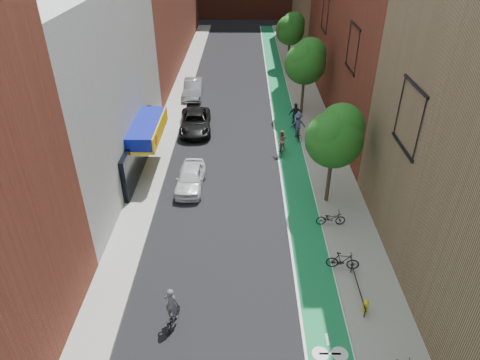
{
  "coord_description": "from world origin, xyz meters",
  "views": [
    {
      "loc": [
        0.39,
        -12.19,
        15.39
      ],
      "look_at": [
        0.18,
        10.15,
        1.5
      ],
      "focal_mm": 32.0,
      "sensor_mm": 36.0,
      "label": 1
    }
  ],
  "objects_px": {
    "parked_car_white": "(190,178)",
    "cyclist_lane_mid": "(295,119)",
    "cyclist_lead": "(172,312)",
    "cyclist_lane_far": "(298,127)",
    "cyclist_lane_near": "(281,144)",
    "parked_car_silver": "(193,88)",
    "fire_hydrant": "(366,306)",
    "parked_car_black": "(195,122)"
  },
  "relations": [
    {
      "from": "cyclist_lane_mid",
      "to": "parked_car_white",
      "type": "bearing_deg",
      "value": 41.39
    },
    {
      "from": "parked_car_white",
      "to": "fire_hydrant",
      "type": "height_order",
      "value": "parked_car_white"
    },
    {
      "from": "cyclist_lane_mid",
      "to": "fire_hydrant",
      "type": "bearing_deg",
      "value": 85.09
    },
    {
      "from": "parked_car_silver",
      "to": "cyclist_lane_far",
      "type": "height_order",
      "value": "cyclist_lane_far"
    },
    {
      "from": "parked_car_silver",
      "to": "cyclist_lane_far",
      "type": "relative_size",
      "value": 2.25
    },
    {
      "from": "parked_car_black",
      "to": "cyclist_lead",
      "type": "bearing_deg",
      "value": -91.37
    },
    {
      "from": "parked_car_black",
      "to": "cyclist_lead",
      "type": "relative_size",
      "value": 2.67
    },
    {
      "from": "parked_car_black",
      "to": "fire_hydrant",
      "type": "bearing_deg",
      "value": -67.87
    },
    {
      "from": "parked_car_black",
      "to": "parked_car_silver",
      "type": "distance_m",
      "value": 7.92
    },
    {
      "from": "cyclist_lane_far",
      "to": "cyclist_lane_mid",
      "type": "bearing_deg",
      "value": -94.65
    },
    {
      "from": "parked_car_silver",
      "to": "fire_hydrant",
      "type": "xyz_separation_m",
      "value": [
        10.5,
        -27.19,
        -0.3
      ]
    },
    {
      "from": "fire_hydrant",
      "to": "cyclist_lane_near",
      "type": "bearing_deg",
      "value": 100.05
    },
    {
      "from": "parked_car_silver",
      "to": "parked_car_white",
      "type": "bearing_deg",
      "value": -86.54
    },
    {
      "from": "parked_car_black",
      "to": "parked_car_white",
      "type": "bearing_deg",
      "value": -90.61
    },
    {
      "from": "cyclist_lead",
      "to": "cyclist_lane_near",
      "type": "relative_size",
      "value": 1.05
    },
    {
      "from": "parked_car_white",
      "to": "cyclist_lane_mid",
      "type": "xyz_separation_m",
      "value": [
        7.79,
        9.21,
        0.15
      ]
    },
    {
      "from": "cyclist_lane_mid",
      "to": "fire_hydrant",
      "type": "xyz_separation_m",
      "value": [
        1.2,
        -19.73,
        -0.36
      ]
    },
    {
      "from": "cyclist_lane_near",
      "to": "cyclist_lane_mid",
      "type": "height_order",
      "value": "cyclist_lane_mid"
    },
    {
      "from": "cyclist_lane_near",
      "to": "fire_hydrant",
      "type": "bearing_deg",
      "value": 101.36
    },
    {
      "from": "cyclist_lane_near",
      "to": "cyclist_lane_far",
      "type": "height_order",
      "value": "cyclist_lane_far"
    },
    {
      "from": "parked_car_white",
      "to": "cyclist_lead",
      "type": "xyz_separation_m",
      "value": [
        0.41,
        -11.15,
        -0.02
      ]
    },
    {
      "from": "cyclist_lead",
      "to": "cyclist_lane_near",
      "type": "xyz_separation_m",
      "value": [
        5.87,
        15.83,
        0.12
      ]
    },
    {
      "from": "parked_car_white",
      "to": "cyclist_lane_mid",
      "type": "distance_m",
      "value": 12.06
    },
    {
      "from": "parked_car_black",
      "to": "cyclist_lane_near",
      "type": "relative_size",
      "value": 2.81
    },
    {
      "from": "cyclist_lead",
      "to": "cyclist_lane_far",
      "type": "relative_size",
      "value": 0.92
    },
    {
      "from": "parked_car_white",
      "to": "cyclist_lane_near",
      "type": "relative_size",
      "value": 2.22
    },
    {
      "from": "cyclist_lane_near",
      "to": "cyclist_lane_far",
      "type": "relative_size",
      "value": 0.87
    },
    {
      "from": "parked_car_silver",
      "to": "fire_hydrant",
      "type": "relative_size",
      "value": 7.09
    },
    {
      "from": "parked_car_white",
      "to": "cyclist_lead",
      "type": "distance_m",
      "value": 11.15
    },
    {
      "from": "cyclist_lead",
      "to": "parked_car_silver",
      "type": "bearing_deg",
      "value": -72.93
    },
    {
      "from": "cyclist_lane_mid",
      "to": "cyclist_lane_near",
      "type": "bearing_deg",
      "value": 63.26
    },
    {
      "from": "cyclist_lead",
      "to": "cyclist_lane_far",
      "type": "distance_m",
      "value": 19.86
    },
    {
      "from": "parked_car_white",
      "to": "cyclist_lane_near",
      "type": "height_order",
      "value": "cyclist_lane_near"
    },
    {
      "from": "parked_car_black",
      "to": "parked_car_silver",
      "type": "bearing_deg",
      "value": 93.01
    },
    {
      "from": "parked_car_black",
      "to": "cyclist_lead",
      "type": "height_order",
      "value": "cyclist_lead"
    },
    {
      "from": "cyclist_lane_near",
      "to": "fire_hydrant",
      "type": "relative_size",
      "value": 2.75
    },
    {
      "from": "cyclist_lane_mid",
      "to": "fire_hydrant",
      "type": "distance_m",
      "value": 19.77
    },
    {
      "from": "parked_car_white",
      "to": "cyclist_lane_near",
      "type": "bearing_deg",
      "value": 38.1
    },
    {
      "from": "cyclist_lead",
      "to": "cyclist_lane_mid",
      "type": "xyz_separation_m",
      "value": [
        7.37,
        20.35,
        0.18
      ]
    },
    {
      "from": "parked_car_silver",
      "to": "cyclist_lane_far",
      "type": "xyz_separation_m",
      "value": [
        9.3,
        -9.38,
        0.22
      ]
    },
    {
      "from": "cyclist_lead",
      "to": "cyclist_lane_near",
      "type": "distance_m",
      "value": 16.89
    },
    {
      "from": "cyclist_lead",
      "to": "cyclist_lane_far",
      "type": "bearing_deg",
      "value": -98.69
    }
  ]
}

